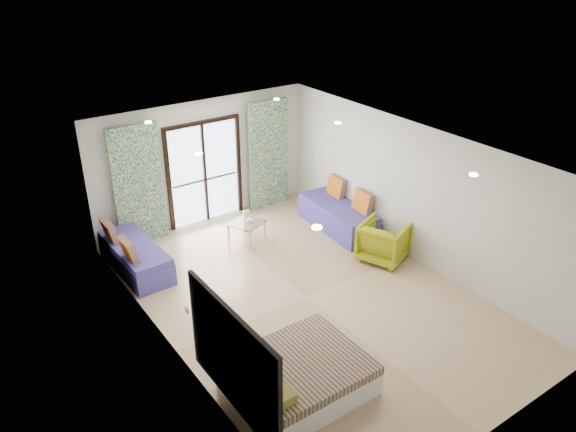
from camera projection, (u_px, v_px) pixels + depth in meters
floor at (307, 297)px, 9.87m from camera, size 5.00×7.50×0.01m
ceiling at (310, 152)px, 8.67m from camera, size 5.00×7.50×0.01m
wall_back at (203, 162)px, 12.02m from camera, size 5.00×0.01×2.70m
wall_front at (501, 353)px, 6.52m from camera, size 5.00×0.01×2.70m
wall_left at (168, 276)px, 7.99m from camera, size 0.01×7.50×2.70m
wall_right at (414, 194)px, 10.55m from camera, size 0.01×7.50×2.70m
balcony_door at (204, 167)px, 12.04m from camera, size 1.76×0.08×2.28m
balcony_rail at (205, 180)px, 12.18m from camera, size 1.52×0.03×0.04m
curtain_left at (138, 186)px, 11.13m from camera, size 1.00×0.10×2.50m
curtain_right at (268, 155)px, 12.72m from camera, size 1.00×0.10×2.50m
downlight_a at (317, 227)px, 6.50m from camera, size 0.12×0.12×0.02m
downlight_b at (474, 175)px, 7.93m from camera, size 0.12×0.12×0.02m
downlight_c at (199, 154)px, 8.69m from camera, size 0.12×0.12×0.02m
downlight_d at (338, 123)px, 10.13m from camera, size 0.12×0.12×0.02m
downlight_e at (148, 122)px, 10.16m from camera, size 0.12×0.12×0.02m
downlight_f at (276, 99)px, 11.59m from camera, size 0.12×0.12×0.02m
headboard at (232, 359)px, 6.86m from camera, size 0.06×2.10×1.50m
switch_plate at (187, 310)px, 7.77m from camera, size 0.02×0.10×0.10m
bed at (297, 376)px, 7.72m from camera, size 1.81×1.48×0.62m
daybed_left at (135, 256)px, 10.56m from camera, size 0.80×1.92×0.94m
daybed_right at (339, 215)px, 12.07m from camera, size 0.90×2.04×0.98m
coffee_table at (247, 224)px, 11.58m from camera, size 0.81×0.81×0.71m
vase at (251, 219)px, 11.50m from camera, size 0.17×0.17×0.16m
armchair at (384, 240)px, 10.85m from camera, size 1.04×1.07×0.86m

